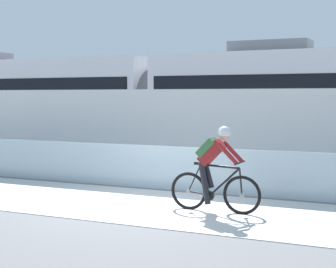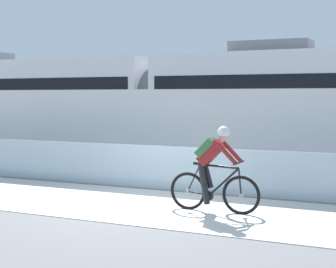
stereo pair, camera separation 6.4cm
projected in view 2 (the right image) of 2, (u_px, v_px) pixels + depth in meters
The scene contains 8 objects.
ground_plane at pixel (139, 205), 10.79m from camera, with size 200.00×200.00×0.00m, color slate.
bike_path_deck at pixel (139, 205), 10.79m from camera, with size 32.00×3.20×0.01m, color beige.
glass_parapet at pixel (178, 169), 12.42m from camera, with size 32.00×0.05×1.01m, color silver.
concrete_barrier_wall at pixel (206, 134), 14.00m from camera, with size 32.00×0.36×2.34m, color silver.
tram_rail_near at pixel (236, 168), 16.32m from camera, with size 32.00×0.08×0.01m, color #595654.
tram_rail_far at pixel (250, 163), 17.62m from camera, with size 32.00×0.08×0.01m, color #595654.
tram at pixel (158, 104), 18.09m from camera, with size 22.56×2.54×3.81m.
cyclist_on_bike at pixel (214, 170), 10.07m from camera, with size 1.77×0.58×1.61m.
Camera 2 is at (5.05, -9.41, 2.16)m, focal length 58.13 mm.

